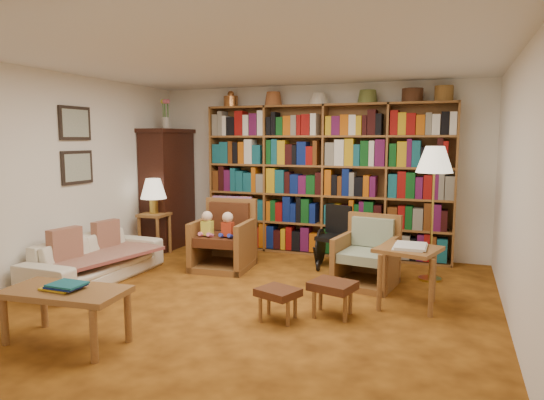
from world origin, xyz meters
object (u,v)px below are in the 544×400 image
at_px(floor_lamp, 434,165).
at_px(footstool_a, 278,294).
at_px(side_table_papers, 408,257).
at_px(coffee_table, 65,296).
at_px(armchair_leather, 226,239).
at_px(sofa, 96,259).
at_px(side_table_lamp, 154,225).
at_px(footstool_b, 333,288).
at_px(wheelchair, 336,239).
at_px(armchair_sage, 367,258).

distance_m(floor_lamp, footstool_a, 2.55).
bearing_deg(side_table_papers, coffee_table, -142.93).
bearing_deg(armchair_leather, sofa, -137.37).
height_order(floor_lamp, side_table_papers, floor_lamp).
distance_m(side_table_papers, footstool_a, 1.41).
distance_m(side_table_lamp, side_table_papers, 3.86).
height_order(side_table_lamp, side_table_papers, side_table_papers).
bearing_deg(sofa, footstool_b, -93.06).
bearing_deg(coffee_table, footstool_b, 35.99).
bearing_deg(wheelchair, side_table_lamp, -173.96).
height_order(wheelchair, coffee_table, wheelchair).
xyz_separation_m(armchair_sage, footstool_a, (-0.59, -1.47, -0.06)).
relative_size(side_table_lamp, armchair_sage, 0.76).
bearing_deg(sofa, side_table_papers, -83.84).
height_order(side_table_lamp, armchair_sage, armchair_sage).
distance_m(floor_lamp, footstool_b, 2.12).
xyz_separation_m(sofa, side_table_papers, (3.62, 0.37, 0.25)).
distance_m(side_table_lamp, floor_lamp, 4.01).
height_order(sofa, wheelchair, wheelchair).
height_order(wheelchair, floor_lamp, floor_lamp).
bearing_deg(coffee_table, armchair_sage, 51.34).
distance_m(sofa, side_table_papers, 3.65).
height_order(armchair_leather, armchair_sage, armchair_leather).
height_order(armchair_sage, coffee_table, armchair_sage).
distance_m(sofa, footstool_b, 2.98).
height_order(armchair_leather, wheelchair, armchair_leather).
xyz_separation_m(footstool_a, coffee_table, (-1.48, -1.11, 0.16)).
height_order(side_table_lamp, coffee_table, side_table_lamp).
xyz_separation_m(footstool_b, coffee_table, (-1.93, -1.40, 0.13)).
bearing_deg(floor_lamp, side_table_papers, -99.66).
distance_m(side_table_lamp, footstool_b, 3.45).
relative_size(footstool_a, coffee_table, 0.42).
distance_m(armchair_sage, floor_lamp, 1.36).
xyz_separation_m(armchair_leather, armchair_sage, (1.90, -0.10, -0.07)).
xyz_separation_m(side_table_lamp, armchair_sage, (3.20, -0.38, -0.14)).
xyz_separation_m(sofa, coffee_table, (1.04, -1.58, 0.14)).
height_order(floor_lamp, footstool_a, floor_lamp).
relative_size(armchair_leather, armchair_sage, 1.13).
height_order(armchair_sage, footstool_a, armchair_sage).
distance_m(side_table_papers, coffee_table, 3.24).
distance_m(armchair_sage, side_table_papers, 0.84).
bearing_deg(footstool_a, wheelchair, 88.33).
relative_size(footstool_b, coffee_table, 0.45).
relative_size(sofa, footstool_b, 3.82).
height_order(sofa, armchair_sage, armchair_sage).
bearing_deg(footstool_a, coffee_table, -142.99).
height_order(sofa, side_table_papers, side_table_papers).
xyz_separation_m(sofa, footstool_b, (2.97, -0.17, 0.01)).
height_order(floor_lamp, coffee_table, floor_lamp).
xyz_separation_m(sofa, side_table_lamp, (-0.10, 1.38, 0.18)).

